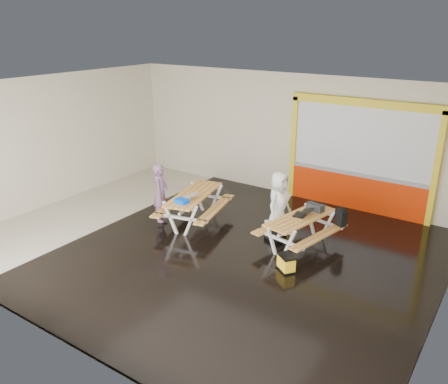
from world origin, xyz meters
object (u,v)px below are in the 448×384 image
Objects in this scene: person_left at (161,193)px; laptop_left at (190,197)px; blue_pouch at (182,201)px; backpack at (341,217)px; picnic_table_right at (300,224)px; dark_case at (274,236)px; toolbox at (315,207)px; fluke_bag at (286,263)px; picnic_table_left at (194,201)px; person_right at (279,204)px; laptop_right at (303,213)px.

person_left reaches higher than laptop_left.
backpack is at bearing 25.74° from blue_pouch.
picnic_table_right reaches higher than dark_case.
toolbox is at bearing -94.99° from person_left.
backpack is at bearing 76.68° from fluke_bag.
person_left is at bearing -143.64° from picnic_table_left.
person_right is 5.04× the size of blue_pouch.
toolbox reaches higher than laptop_left.
person_right is 0.75m from dark_case.
laptop_left is (-2.62, -0.63, 0.29)m from picnic_table_right.
dark_case is 0.82× the size of fluke_bag.
picnic_table_right is at bearing -93.70° from laptop_right.
fluke_bag is (3.66, -0.39, -0.64)m from person_left.
picnic_table_left is at bearing 110.48° from laptop_left.
toolbox is at bearing 15.37° from picnic_table_left.
backpack reaches higher than fluke_bag.
laptop_left reaches higher than backpack.
toolbox is 1.09× the size of dark_case.
backpack reaches higher than dark_case.
fluke_bag is at bearing -78.38° from laptop_right.
person_left is 2.90m from person_right.
laptop_right is 1.04× the size of backpack.
person_right is (-0.71, 0.32, 0.21)m from picnic_table_right.
laptop_left is 0.95× the size of laptop_right.
person_right is 3.71× the size of backpack.
person_left is at bearing -160.88° from backpack.
toolbox reaches higher than picnic_table_left.
backpack is 1.92m from fluke_bag.
backpack is at bearing 39.37° from laptop_right.
picnic_table_left is at bearing 163.82° from fluke_bag.
laptop_left is at bearing -69.52° from picnic_table_left.
blue_pouch is at bearing -154.26° from backpack.
picnic_table_left is 0.71m from blue_pouch.
person_left is 3.13× the size of fluke_bag.
fluke_bag is at bearing -16.18° from picnic_table_left.
fluke_bag is at bearing -52.24° from dark_case.
fluke_bag is at bearing -103.32° from backpack.
picnic_table_left is 3.56m from backpack.
toolbox is 0.60m from backpack.
picnic_table_left is 1.57× the size of person_left.
backpack is (0.57, 0.15, -0.15)m from toolbox.
picnic_table_left is 7.41× the size of blue_pouch.
picnic_table_right is (2.74, 0.30, -0.05)m from picnic_table_left.
fluke_bag is (0.98, -1.49, -0.58)m from person_right.
picnic_table_left is 5.50× the size of laptop_left.
backpack is at bearing -72.85° from person_right.
laptop_left is 1.09× the size of dark_case.
blue_pouch is (0.02, -0.32, -0.00)m from laptop_left.
person_left is at bearing -164.52° from dark_case.
picnic_table_right reaches higher than fluke_bag.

